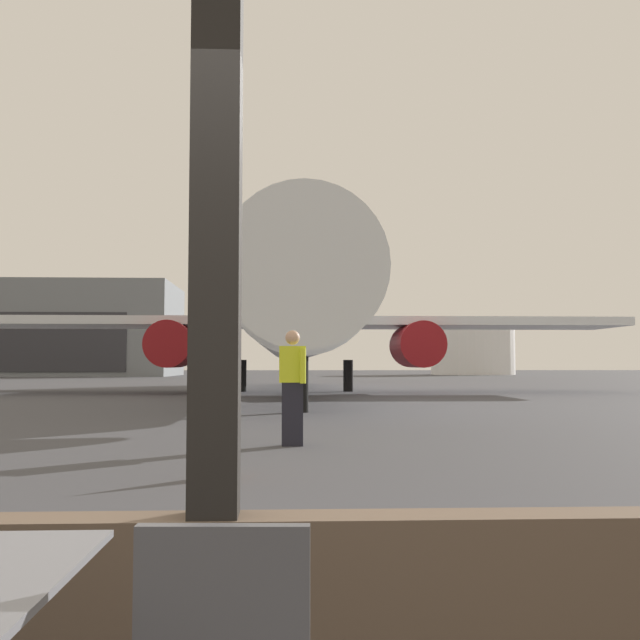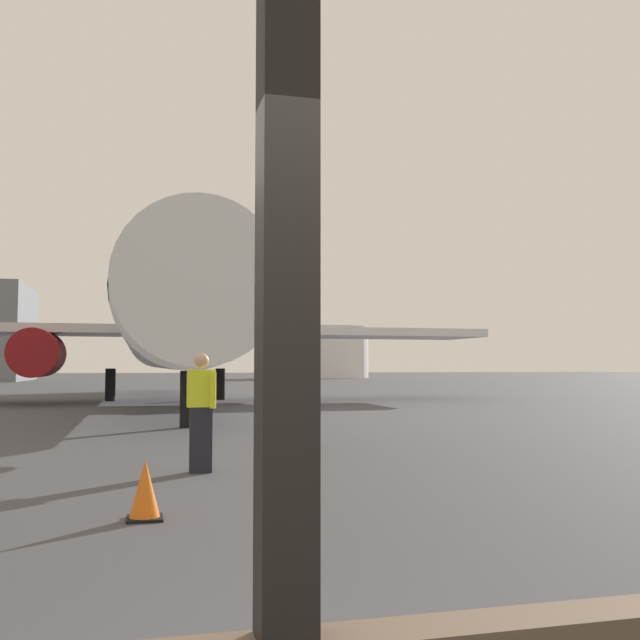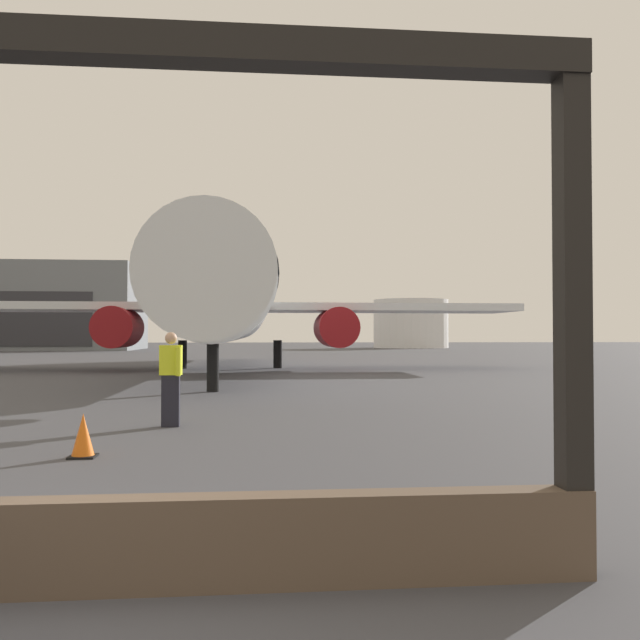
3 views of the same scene
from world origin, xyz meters
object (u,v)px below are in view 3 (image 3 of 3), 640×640
(distant_hangar, at_px, (32,308))
(fuel_storage_tank, at_px, (411,324))
(airplane, at_px, (229,301))
(traffic_cone, at_px, (83,437))
(ground_crew_worker, at_px, (171,378))

(distant_hangar, bearing_deg, fuel_storage_tank, 9.09)
(airplane, xyz_separation_m, traffic_cone, (-1.10, -22.93, -3.04))
(distant_hangar, bearing_deg, traffic_cone, -71.84)
(distant_hangar, relative_size, fuel_storage_tank, 2.44)
(airplane, bearing_deg, distant_hangar, 116.90)
(traffic_cone, distance_m, fuel_storage_tank, 81.72)
(ground_crew_worker, relative_size, fuel_storage_tank, 0.18)
(ground_crew_worker, xyz_separation_m, traffic_cone, (-0.81, -3.07, -0.62))
(airplane, distance_m, fuel_storage_tank, 59.60)
(ground_crew_worker, relative_size, traffic_cone, 2.87)
(ground_crew_worker, bearing_deg, airplane, 89.16)
(airplane, bearing_deg, traffic_cone, -92.75)
(airplane, xyz_separation_m, fuel_storage_tank, (21.80, 55.47, -0.15))
(distant_hangar, distance_m, fuel_storage_tank, 46.80)
(ground_crew_worker, height_order, traffic_cone, ground_crew_worker)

